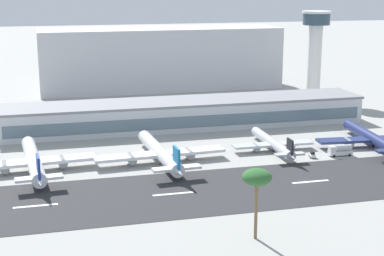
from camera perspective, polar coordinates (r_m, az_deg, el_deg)
name	(u,v)px	position (r m, az deg, el deg)	size (l,w,h in m)	color
ground_plane	(304,182)	(183.97, 10.83, -5.16)	(1400.00, 1400.00, 0.00)	#9E9E99
runway_strip	(305,182)	(183.63, 10.88, -5.19)	(800.00, 38.03, 0.08)	#2D2D30
runway_centreline_dash_2	(36,206)	(167.49, -14.93, -7.31)	(12.00, 1.20, 0.01)	white
runway_centreline_dash_3	(173,194)	(170.87, -1.85, -6.39)	(12.00, 1.20, 0.01)	white
runway_centreline_dash_4	(310,182)	(184.39, 11.41, -5.12)	(12.00, 1.20, 0.01)	white
terminal_building	(186,113)	(247.90, -0.60, 1.43)	(153.33, 23.51, 11.41)	silver
control_tower	(315,43)	(313.75, 11.87, 8.05)	(15.02, 15.02, 45.20)	silver
distant_hotel_block	(161,58)	(338.79, -3.07, 6.77)	(135.35, 35.91, 34.36)	#BCBCC1
airliner_navy_tail_gate_0	(34,162)	(195.74, -15.09, -3.18)	(40.76, 51.29, 10.71)	white
airliner_blue_tail_gate_1	(161,154)	(198.31, -3.03, -2.50)	(45.35, 50.38, 10.51)	silver
airliner_black_tail_gate_2	(274,144)	(214.31, 7.91, -1.55)	(29.96, 40.11, 8.37)	silver
airliner_gold_tail_gate_3	(373,139)	(227.37, 17.17, -1.03)	(42.28, 47.17, 9.85)	navy
service_baggage_tug_0	(312,155)	(209.40, 11.59, -2.54)	(2.48, 3.48, 2.20)	white
service_fuel_truck_1	(340,150)	(213.33, 14.18, -2.10)	(8.57, 3.08, 3.95)	white
palm_tree_1	(257,178)	(138.08, 6.31, -4.89)	(7.07, 7.07, 17.36)	brown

